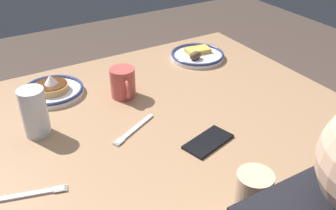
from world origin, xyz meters
name	(u,v)px	position (x,y,z in m)	size (l,w,h in m)	color
dining_table	(152,150)	(0.00, 0.00, 0.62)	(1.22, 0.93, 0.76)	#9C7553
plate_near_main	(197,55)	(-0.36, -0.27, 0.77)	(0.21, 0.21, 0.05)	white
plate_center_pancakes	(52,90)	(0.23, -0.27, 0.78)	(0.21, 0.21, 0.07)	white
coffee_mug	(123,83)	(0.03, -0.14, 0.81)	(0.08, 0.12, 0.10)	#BF4C47
drinking_glass	(35,114)	(0.33, -0.07, 0.82)	(0.07, 0.07, 0.14)	silver
cell_phone	(208,142)	(-0.07, 0.21, 0.76)	(0.14, 0.07, 0.01)	black
fork_near	(26,195)	(0.42, 0.16, 0.76)	(0.19, 0.07, 0.01)	silver
fork_far	(134,129)	(0.08, 0.05, 0.76)	(0.17, 0.10, 0.01)	silver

